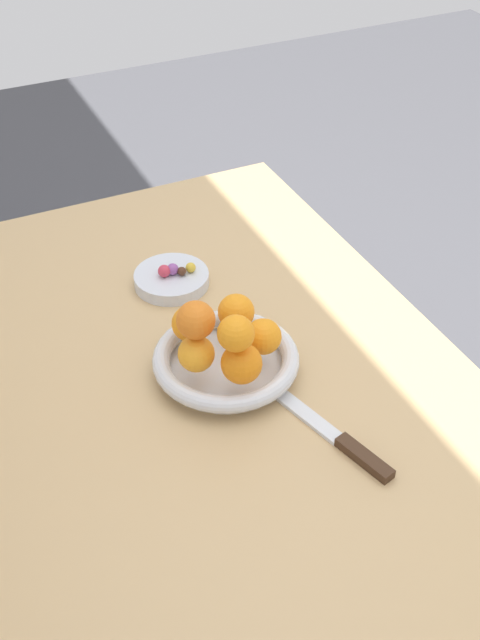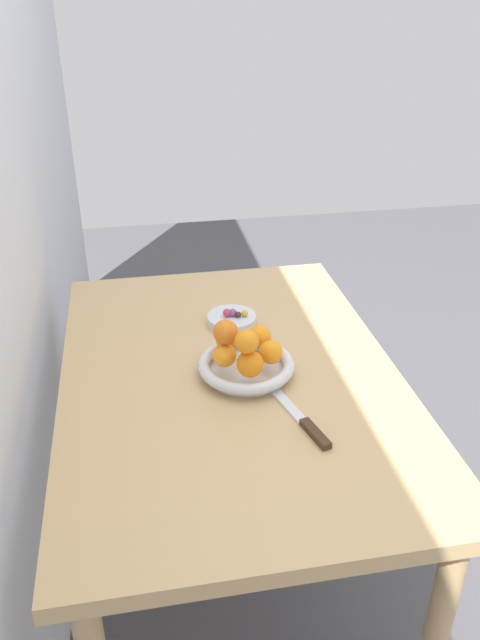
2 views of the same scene
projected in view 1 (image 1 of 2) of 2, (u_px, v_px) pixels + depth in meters
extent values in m
plane|color=#4C4C51|center=(212.00, 635.00, 1.66)|extent=(6.00, 6.00, 0.00)
cube|color=tan|center=(201.00, 381.00, 1.21)|extent=(1.10, 0.76, 0.04)
cylinder|color=tan|center=(249.00, 327.00, 1.89)|extent=(0.05, 0.05, 0.70)
cylinder|color=silver|center=(226.00, 369.00, 1.19)|extent=(0.18, 0.18, 0.01)
torus|color=silver|center=(226.00, 359.00, 1.18)|extent=(0.22, 0.22, 0.03)
cylinder|color=silver|center=(172.00, 279.00, 1.36)|extent=(0.13, 0.13, 0.02)
sphere|color=orange|center=(191.00, 323.00, 1.18)|extent=(0.05, 0.05, 0.05)
sphere|color=orange|center=(196.00, 354.00, 1.13)|extent=(0.05, 0.05, 0.05)
sphere|color=orange|center=(242.00, 363.00, 1.11)|extent=(0.06, 0.06, 0.06)
sphere|color=orange|center=(263.00, 337.00, 1.15)|extent=(0.05, 0.05, 0.05)
sphere|color=orange|center=(236.00, 312.00, 1.20)|extent=(0.06, 0.06, 0.06)
sphere|color=orange|center=(196.00, 320.00, 1.10)|extent=(0.05, 0.05, 0.05)
sphere|color=orange|center=(236.00, 333.00, 1.07)|extent=(0.05, 0.05, 0.05)
sphere|color=#C6384C|center=(164.00, 271.00, 1.34)|extent=(0.02, 0.02, 0.02)
sphere|color=gold|center=(191.00, 268.00, 1.35)|extent=(0.02, 0.02, 0.02)
sphere|color=#8C4C99|center=(173.00, 269.00, 1.34)|extent=(0.02, 0.02, 0.02)
sphere|color=#472819|center=(182.00, 271.00, 1.34)|extent=(0.02, 0.02, 0.02)
cube|color=#3F2819|center=(364.00, 458.00, 1.05)|extent=(0.09, 0.04, 0.01)
cube|color=silver|center=(296.00, 407.00, 1.13)|extent=(0.17, 0.07, 0.01)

